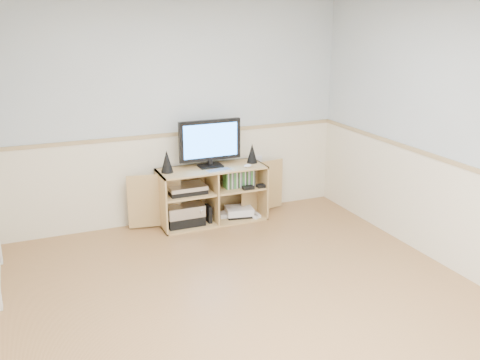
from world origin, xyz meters
name	(u,v)px	position (x,y,z in m)	size (l,w,h in m)	color
room	(248,164)	(-0.06, 0.12, 1.22)	(4.04, 4.54, 2.54)	tan
media_cabinet	(211,193)	(0.32, 2.04, 0.33)	(1.92, 0.46, 0.65)	tan
monitor	(210,142)	(0.32, 2.04, 0.94)	(0.72, 0.18, 0.54)	black
speaker_left	(167,161)	(-0.20, 2.01, 0.78)	(0.14, 0.14, 0.25)	black
speaker_right	(252,153)	(0.83, 2.01, 0.76)	(0.12, 0.12, 0.23)	black
keyboard	(219,170)	(0.35, 1.85, 0.66)	(0.28, 0.11, 0.01)	silver
mouse	(248,166)	(0.71, 1.85, 0.67)	(0.10, 0.06, 0.04)	white
av_components	(185,207)	(-0.01, 1.99, 0.22)	(0.51, 0.31, 0.47)	black
game_consoles	(238,212)	(0.64, 1.98, 0.07)	(0.46, 0.31, 0.11)	white
game_cases	(239,179)	(0.65, 1.97, 0.48)	(0.36, 0.14, 0.19)	#3F8C3F
wall_outlet	(257,161)	(1.00, 2.23, 0.60)	(0.12, 0.03, 0.12)	white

